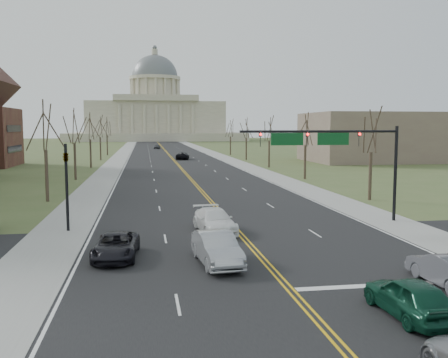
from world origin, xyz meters
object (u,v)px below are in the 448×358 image
object	(u,v)px
car_nb_inner_lead	(410,297)
car_far_sb	(157,147)
car_nb_outer_lead	(447,269)
car_far_nb	(183,156)
car_sb_inner_lead	(217,248)
car_sb_inner_second	(215,221)
car_sb_outer_lead	(116,246)
signal_left	(66,177)
signal_mast	(332,146)

from	to	relation	value
car_nb_inner_lead	car_far_sb	size ratio (longest dim) A/B	1.04
car_nb_outer_lead	car_far_nb	bearing A→B (deg)	-87.51
car_sb_inner_lead	car_sb_inner_second	size ratio (longest dim) A/B	0.95
car_sb_outer_lead	car_far_sb	distance (m)	136.53
signal_left	car_sb_inner_lead	bearing A→B (deg)	-48.05
signal_mast	car_sb_inner_lead	xyz separation A→B (m)	(-10.05, -9.90, -4.91)
car_nb_outer_lead	car_far_nb	xyz separation A→B (m)	(-5.08, 89.53, 0.06)
signal_left	car_far_nb	xyz separation A→B (m)	(13.55, 74.51, -2.89)
car_nb_outer_lead	car_far_sb	distance (m)	143.88
car_sb_inner_lead	car_far_sb	bearing A→B (deg)	84.09
car_sb_outer_lead	car_sb_inner_second	distance (m)	8.59
signal_left	car_sb_inner_lead	world-z (taller)	signal_left
signal_mast	car_sb_outer_lead	world-z (taller)	signal_mast
car_sb_outer_lead	car_far_sb	size ratio (longest dim) A/B	1.12
car_nb_inner_lead	car_far_nb	xyz separation A→B (m)	(-1.47, 92.73, 0.04)
signal_mast	car_far_nb	xyz separation A→B (m)	(-5.39, 74.51, -4.94)
signal_left	car_sb_inner_lead	size ratio (longest dim) A/B	1.18
signal_mast	car_nb_outer_lead	xyz separation A→B (m)	(-0.32, -15.02, -5.00)
car_nb_inner_lead	car_far_sb	bearing A→B (deg)	-90.40
signal_left	car_sb_inner_second	size ratio (longest dim) A/B	1.11
car_nb_inner_lead	car_sb_outer_lead	size ratio (longest dim) A/B	0.93
car_nb_inner_lead	car_sb_inner_lead	xyz separation A→B (m)	(-6.12, 8.32, 0.07)
car_sb_outer_lead	signal_left	bearing A→B (deg)	119.07
car_sb_inner_second	signal_left	bearing A→B (deg)	162.14
car_far_sb	car_nb_outer_lead	bearing A→B (deg)	-79.52
car_nb_outer_lead	car_sb_inner_lead	size ratio (longest dim) A/B	0.89
signal_mast	car_far_nb	bearing A→B (deg)	94.14
signal_mast	car_sb_inner_second	xyz separation A→B (m)	(-9.04, -1.96, -4.97)
signal_left	car_nb_outer_lead	xyz separation A→B (m)	(18.63, -15.02, -2.95)
car_sb_inner_second	car_sb_inner_lead	bearing A→B (deg)	-103.87
car_sb_inner_lead	car_far_nb	xyz separation A→B (m)	(4.65, 84.41, -0.03)
car_nb_inner_lead	car_far_nb	size ratio (longest dim) A/B	0.77
signal_left	car_far_nb	bearing A→B (deg)	79.69
car_sb_inner_lead	car_far_nb	distance (m)	84.53
signal_left	car_sb_inner_second	bearing A→B (deg)	-11.22
car_far_nb	car_far_sb	world-z (taller)	car_far_nb
car_sb_inner_second	signal_mast	bearing A→B (deg)	5.60
car_nb_outer_lead	car_sb_inner_second	world-z (taller)	car_sb_inner_second
signal_left	car_sb_inner_lead	xyz separation A→B (m)	(8.90, -9.90, -2.86)
signal_left	car_nb_inner_lead	bearing A→B (deg)	-50.50
signal_left	car_nb_inner_lead	world-z (taller)	signal_left
car_sb_outer_lead	car_far_nb	distance (m)	82.95
car_nb_outer_lead	car_far_sb	size ratio (longest dim) A/B	1.04
car_sb_inner_lead	car_far_sb	size ratio (longest dim) A/B	1.17
car_nb_inner_lead	car_sb_outer_lead	world-z (taller)	car_nb_inner_lead
car_nb_inner_lead	car_nb_outer_lead	bearing A→B (deg)	-141.06
car_nb_outer_lead	car_sb_outer_lead	bearing A→B (deg)	-26.33
signal_mast	car_sb_inner_lead	world-z (taller)	signal_mast
signal_left	car_nb_outer_lead	world-z (taller)	signal_left
car_nb_outer_lead	car_far_nb	size ratio (longest dim) A/B	0.78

